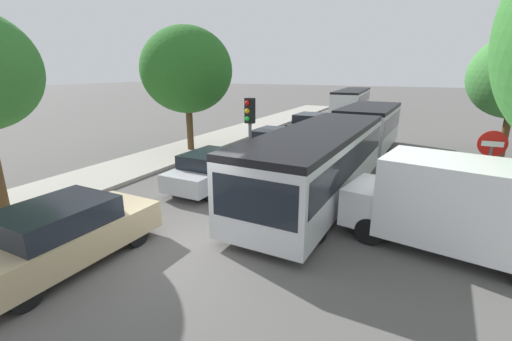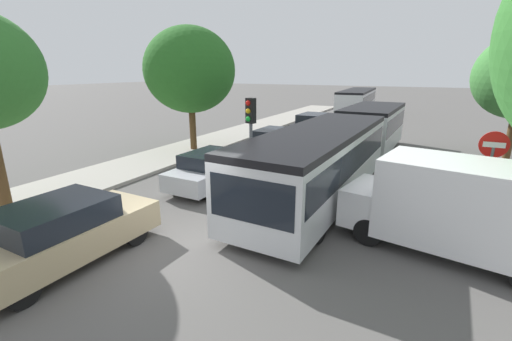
# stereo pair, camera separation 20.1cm
# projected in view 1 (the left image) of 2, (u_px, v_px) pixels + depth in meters

# --- Properties ---
(ground_plane) EXTENTS (200.00, 200.00, 0.00)m
(ground_plane) POSITION_uv_depth(u_px,v_px,m) (176.00, 259.00, 8.17)
(ground_plane) COLOR #565451
(kerb_strip_left) EXTENTS (3.20, 41.39, 0.14)m
(kerb_strip_left) POSITION_uv_depth(u_px,v_px,m) (238.00, 132.00, 24.61)
(kerb_strip_left) COLOR #9E998E
(kerb_strip_left) RESTS_ON ground
(articulated_bus) EXTENTS (3.17, 16.68, 2.46)m
(articulated_bus) POSITION_uv_depth(u_px,v_px,m) (345.00, 141.00, 14.68)
(articulated_bus) COLOR silver
(articulated_bus) RESTS_ON ground
(city_bus_rear) EXTENTS (3.11, 11.45, 2.44)m
(city_bus_rear) POSITION_uv_depth(u_px,v_px,m) (352.00, 100.00, 35.70)
(city_bus_rear) COLOR silver
(city_bus_rear) RESTS_ON ground
(queued_car_tan) EXTENTS (1.94, 4.38, 1.51)m
(queued_car_tan) POSITION_uv_depth(u_px,v_px,m) (62.00, 234.00, 7.76)
(queued_car_tan) COLOR tan
(queued_car_tan) RESTS_ON ground
(queued_car_silver) EXTENTS (1.79, 4.04, 1.39)m
(queued_car_silver) POSITION_uv_depth(u_px,v_px,m) (211.00, 169.00, 13.08)
(queued_car_silver) COLOR #B7BABF
(queued_car_silver) RESTS_ON ground
(queued_car_graphite) EXTENTS (1.81, 4.07, 1.40)m
(queued_car_graphite) POSITION_uv_depth(u_px,v_px,m) (272.00, 142.00, 18.08)
(queued_car_graphite) COLOR #47474C
(queued_car_graphite) RESTS_ON ground
(queued_car_black) EXTENTS (1.99, 4.48, 1.54)m
(queued_car_black) POSITION_uv_depth(u_px,v_px,m) (310.00, 125.00, 23.29)
(queued_car_black) COLOR black
(queued_car_black) RESTS_ON ground
(white_van) EXTENTS (5.26, 2.79, 2.31)m
(white_van) POSITION_uv_depth(u_px,v_px,m) (462.00, 205.00, 8.20)
(white_van) COLOR white
(white_van) RESTS_ON ground
(traffic_light) EXTENTS (0.36, 0.39, 3.40)m
(traffic_light) POSITION_uv_depth(u_px,v_px,m) (250.00, 123.00, 12.39)
(traffic_light) COLOR #56595E
(traffic_light) RESTS_ON ground
(no_entry_sign) EXTENTS (0.70, 0.08, 2.82)m
(no_entry_sign) POSITION_uv_depth(u_px,v_px,m) (488.00, 165.00, 9.24)
(no_entry_sign) COLOR #56595E
(no_entry_sign) RESTS_ON ground
(tree_left_mid) EXTENTS (4.76, 4.76, 6.58)m
(tree_left_mid) POSITION_uv_depth(u_px,v_px,m) (186.00, 72.00, 17.94)
(tree_left_mid) COLOR #51381E
(tree_left_mid) RESTS_ON ground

